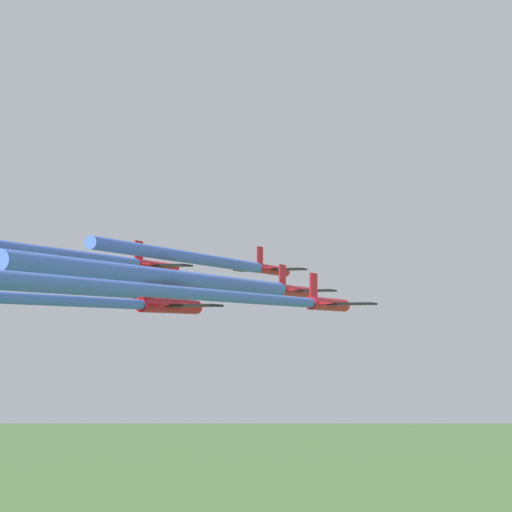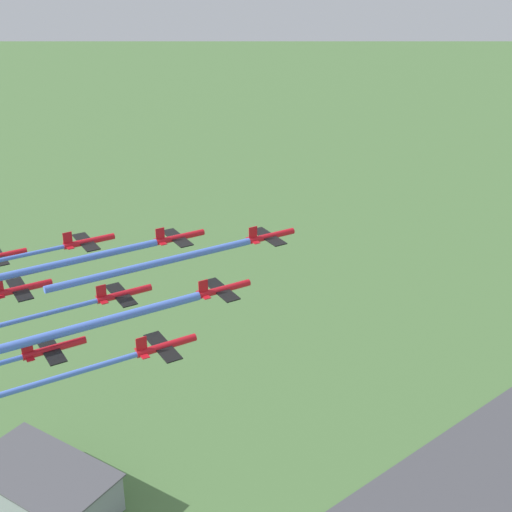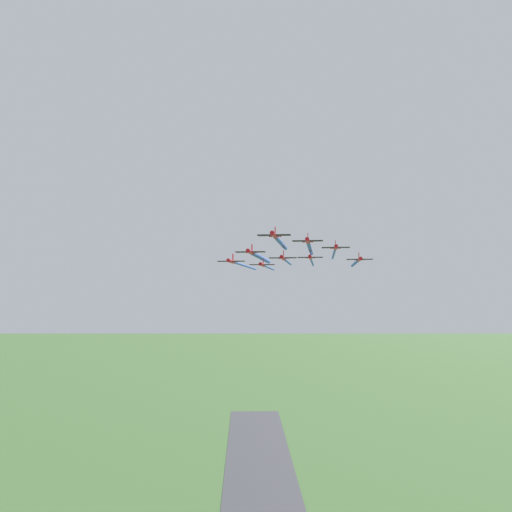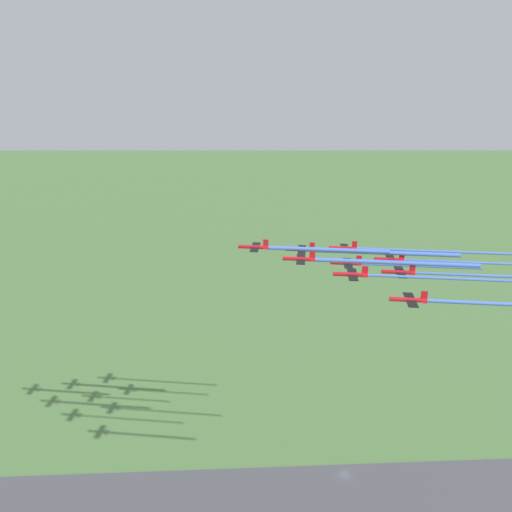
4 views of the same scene
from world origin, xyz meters
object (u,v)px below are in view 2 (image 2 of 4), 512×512
at_px(hangar, 44,488).
at_px(jet_7, 21,289).
at_px(jet_5, 164,346).
at_px(jet_0, 270,236).
at_px(jet_3, 87,241).
at_px(jet_4, 122,294).
at_px(jet_2, 222,289).
at_px(jet_1, 178,237).
at_px(jet_8, 52,349).

distance_m(hangar, jet_7, 106.22).
bearing_deg(jet_5, jet_0, 120.47).
xyz_separation_m(jet_3, jet_7, (1.17, -15.91, -2.02)).
bearing_deg(jet_3, jet_4, -0.00).
relative_size(jet_2, jet_7, 1.00).
bearing_deg(jet_4, hangar, -174.65).
distance_m(jet_1, jet_8, 32.32).
bearing_deg(jet_3, jet_7, -59.53).
bearing_deg(jet_8, jet_5, 59.53).
height_order(jet_3, jet_4, jet_3).
bearing_deg(jet_7, jet_0, 78.91).
distance_m(jet_3, jet_4, 16.46).
height_order(jet_1, jet_7, jet_1).
relative_size(jet_4, jet_5, 1.00).
relative_size(jet_7, jet_8, 1.00).
bearing_deg(jet_3, hangar, -172.86).
relative_size(jet_0, jet_3, 1.00).
bearing_deg(jet_3, jet_5, 0.00).
relative_size(jet_0, jet_8, 1.00).
bearing_deg(jet_8, jet_2, 90.00).
distance_m(hangar, jet_1, 110.09).
height_order(hangar, jet_7, jet_7).
relative_size(jet_0, jet_7, 1.00).
xyz_separation_m(jet_4, jet_7, (-13.34, -8.75, 1.00)).
distance_m(jet_5, jet_8, 15.96).
relative_size(hangar, jet_8, 4.64).
xyz_separation_m(jet_3, jet_4, (14.51, -7.16, -3.02)).
bearing_deg(jet_2, jet_0, 120.47).
relative_size(hangar, jet_4, 4.64).
distance_m(jet_1, jet_2, 16.45).
height_order(jet_7, jet_8, jet_7).
distance_m(jet_4, jet_8, 16.01).
xyz_separation_m(hangar, jet_2, (73.46, -14.23, 89.77)).
relative_size(jet_0, jet_1, 1.00).
height_order(jet_4, jet_5, jet_4).
height_order(jet_0, jet_4, jet_0).
xyz_separation_m(jet_3, jet_8, (15.68, -23.07, -4.34)).
xyz_separation_m(jet_0, jet_2, (1.17, -15.91, -3.14)).
height_order(hangar, jet_3, jet_3).
distance_m(jet_0, jet_7, 42.15).
xyz_separation_m(jet_0, jet_5, (2.34, -31.83, -4.91)).
bearing_deg(jet_7, jet_5, 29.54).
height_order(hangar, jet_1, jet_1).
xyz_separation_m(jet_0, jet_7, (-25.52, -33.42, -2.98)).
relative_size(jet_1, jet_4, 1.00).
bearing_deg(hangar, jet_1, -6.83).
height_order(jet_1, jet_8, jet_1).
height_order(jet_3, jet_7, jet_3).
distance_m(jet_0, jet_5, 32.29).
bearing_deg(jet_0, hangar, -152.40).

